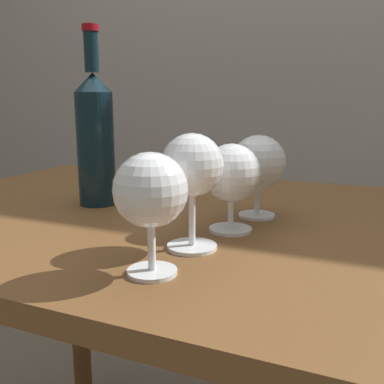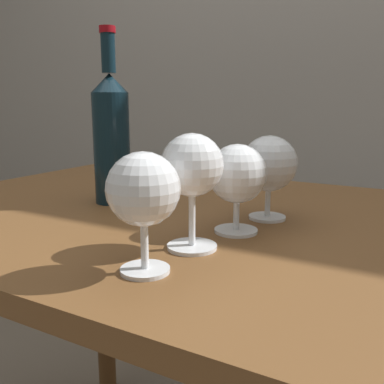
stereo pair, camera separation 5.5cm
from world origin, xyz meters
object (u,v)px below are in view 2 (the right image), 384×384
wine_glass_amber (192,169)px  wine_glass_merlot (237,176)px  wine_glass_rose (143,191)px  wine_glass_pinot (269,165)px  wine_bottle (111,135)px

wine_glass_amber → wine_glass_merlot: size_ratio=1.16×
wine_glass_merlot → wine_glass_rose: bearing=-98.7°
wine_glass_rose → wine_glass_merlot: (0.03, 0.19, -0.01)m
wine_glass_pinot → wine_bottle: size_ratio=0.43×
wine_glass_amber → wine_bottle: bearing=148.7°
wine_glass_merlot → wine_glass_pinot: size_ratio=0.95×
wine_glass_merlot → wine_glass_pinot: (0.02, 0.10, 0.01)m
wine_glass_amber → wine_glass_pinot: wine_glass_amber is taller
wine_glass_amber → wine_glass_pinot: 0.19m
wine_glass_pinot → wine_bottle: wine_bottle is taller
wine_glass_rose → wine_glass_amber: size_ratio=0.91×
wine_glass_rose → wine_glass_amber: 0.10m
wine_glass_amber → wine_glass_merlot: wine_glass_amber is taller
wine_glass_pinot → wine_bottle: 0.31m
wine_bottle → wine_glass_pinot: bearing=5.5°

